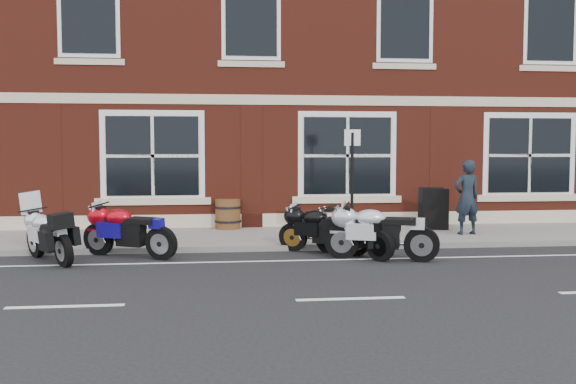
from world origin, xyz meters
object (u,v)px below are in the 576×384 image
at_px(moto_sport_silver, 379,231).
at_px(pedestrian_left, 467,197).
at_px(moto_touring_silver, 49,234).
at_px(moto_sport_black, 323,228).
at_px(moto_naked_black, 352,231).
at_px(barrel_planter, 228,214).
at_px(a_board_sign, 433,209).
at_px(parking_sign, 352,178).
at_px(moto_sport_red, 128,229).

height_order(moto_sport_silver, pedestrian_left, pedestrian_left).
relative_size(moto_touring_silver, pedestrian_left, 0.97).
bearing_deg(moto_sport_silver, moto_sport_black, 66.81).
bearing_deg(moto_sport_black, moto_naked_black, -102.39).
height_order(moto_sport_silver, barrel_planter, moto_sport_silver).
height_order(a_board_sign, barrel_planter, a_board_sign).
bearing_deg(barrel_planter, moto_naked_black, -57.38).
height_order(moto_sport_silver, moto_naked_black, moto_sport_silver).
xyz_separation_m(pedestrian_left, a_board_sign, (-0.49, 0.95, -0.35)).
bearing_deg(moto_touring_silver, barrel_planter, 11.37).
bearing_deg(moto_touring_silver, parking_sign, -26.57).
xyz_separation_m(moto_touring_silver, a_board_sign, (8.61, 2.90, 0.11)).
distance_m(pedestrian_left, parking_sign, 3.22).
relative_size(moto_sport_silver, moto_naked_black, 1.26).
relative_size(moto_touring_silver, moto_naked_black, 1.02).
bearing_deg(parking_sign, moto_sport_black, -141.62).
bearing_deg(parking_sign, barrel_planter, 135.94).
distance_m(moto_sport_black, moto_sport_silver, 1.33).
distance_m(moto_sport_black, pedestrian_left, 4.08).
height_order(moto_sport_silver, a_board_sign, a_board_sign).
bearing_deg(a_board_sign, moto_touring_silver, -139.70).
relative_size(moto_naked_black, barrel_planter, 2.26).
bearing_deg(pedestrian_left, barrel_planter, -26.21).
relative_size(moto_sport_red, parking_sign, 0.80).
distance_m(moto_naked_black, a_board_sign, 4.06).
distance_m(moto_sport_black, moto_naked_black, 0.70).
height_order(a_board_sign, parking_sign, parking_sign).
relative_size(moto_sport_red, moto_sport_silver, 0.92).
bearing_deg(barrel_planter, moto_sport_black, -60.07).
xyz_separation_m(moto_sport_black, moto_naked_black, (0.52, -0.48, 0.00)).
bearing_deg(barrel_planter, a_board_sign, -8.35).
bearing_deg(parking_sign, moto_touring_silver, -169.24).
distance_m(moto_sport_silver, parking_sign, 1.75).
height_order(moto_sport_black, pedestrian_left, pedestrian_left).
relative_size(a_board_sign, parking_sign, 0.43).
relative_size(moto_naked_black, pedestrian_left, 0.95).
height_order(moto_sport_red, pedestrian_left, pedestrian_left).
bearing_deg(moto_sport_black, moto_sport_silver, -103.56).
height_order(moto_sport_black, moto_sport_silver, moto_sport_silver).
distance_m(a_board_sign, barrel_planter, 5.19).
distance_m(moto_sport_silver, a_board_sign, 4.14).
distance_m(moto_sport_red, barrel_planter, 3.91).
bearing_deg(moto_sport_silver, parking_sign, 29.69).
bearing_deg(barrel_planter, parking_sign, -46.44).
bearing_deg(moto_sport_red, a_board_sign, -41.52).
distance_m(moto_sport_red, moto_sport_black, 3.93).
distance_m(moto_sport_red, parking_sign, 4.79).
bearing_deg(a_board_sign, barrel_planter, -166.63).
distance_m(moto_touring_silver, a_board_sign, 9.09).
xyz_separation_m(a_board_sign, barrel_planter, (-5.13, 0.75, -0.16)).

